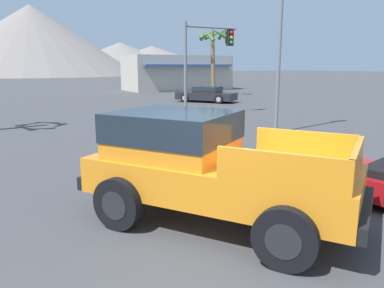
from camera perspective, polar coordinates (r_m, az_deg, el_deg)
The scene contains 9 objects.
ground_plane at distance 6.56m, azimuth 6.66°, elevation -13.17°, with size 320.00×320.00×0.00m, color #424244.
orange_pickup_truck at distance 6.67m, azimuth 1.56°, elevation -2.54°, with size 4.29×5.11×1.95m.
red_convertible_car at distance 9.02m, azimuth 22.87°, elevation -4.31°, with size 2.75×4.85×1.05m.
parked_car_dark at distance 29.13m, azimuth 2.23°, elevation 7.61°, with size 4.10×4.73×1.19m.
traffic_light_main at distance 21.47m, azimuth 2.26°, elevation 13.95°, with size 3.37×0.38×5.08m.
street_lamp_post at distance 16.07m, azimuth 13.43°, elevation 18.80°, with size 0.90×0.24×8.03m.
palm_tree_tall at distance 35.15m, azimuth 3.29°, elevation 15.02°, with size 3.18×3.12×6.20m.
storefront_building at distance 44.18m, azimuth -2.23°, elevation 10.79°, with size 11.84×6.16×3.88m.
distant_mountain_range at distance 130.50m, azimuth -22.48°, elevation 13.45°, with size 149.12×77.28×21.35m.
Camera 1 is at (-3.50, -4.81, 2.77)m, focal length 35.00 mm.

